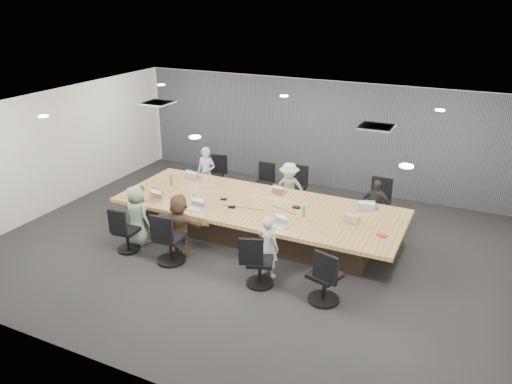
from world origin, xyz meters
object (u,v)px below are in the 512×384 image
at_px(laptop_5, 195,209).
at_px(mug_brown, 142,188).
at_px(stapler, 232,207).
at_px(person_4, 137,215).
at_px(chair_1, 263,188).
at_px(laptop_6, 280,227).
at_px(canvas_bag, 352,218).
at_px(laptop_4, 153,200).
at_px(chair_0, 214,179).
at_px(chair_2, 294,192).
at_px(chair_4, 127,234).
at_px(person_0, 206,173).
at_px(person_6, 268,247).
at_px(person_2, 289,189).
at_px(person_5, 180,225).
at_px(laptop_0, 194,177).
at_px(laptop_2, 280,192).
at_px(conference_table, 258,219).
at_px(bottle_clear, 196,187).
at_px(chair_7, 324,280).
at_px(bottle_green_right, 304,211).
at_px(chair_3, 378,206).
at_px(chair_6, 260,265).
at_px(laptop_3, 370,208).
at_px(snack_packet, 382,235).
at_px(bottle_green_left, 171,180).
at_px(person_3, 375,205).
at_px(chair_5, 170,241).

bearing_deg(laptop_5, mug_brown, 169.18).
bearing_deg(stapler, person_4, -172.75).
relative_size(chair_1, laptop_6, 2.65).
bearing_deg(canvas_bag, laptop_4, -168.85).
height_order(chair_0, laptop_6, chair_0).
relative_size(chair_2, laptop_6, 2.98).
xyz_separation_m(chair_4, mug_brown, (-0.56, 1.27, 0.43)).
height_order(person_0, person_6, person_0).
bearing_deg(person_2, person_5, -125.87).
distance_m(chair_4, person_6, 2.96).
height_order(laptop_0, laptop_2, same).
bearing_deg(conference_table, bottle_clear, 179.29).
height_order(chair_7, bottle_green_right, bottle_green_right).
height_order(chair_3, bottle_clear, bottle_clear).
bearing_deg(conference_table, chair_6, -63.67).
bearing_deg(mug_brown, laptop_3, 14.35).
distance_m(person_6, laptop_6, 0.57).
distance_m(chair_1, snack_packet, 3.93).
height_order(bottle_green_left, bottle_clear, bottle_green_left).
distance_m(chair_1, laptop_2, 1.28).
xyz_separation_m(chair_6, person_5, (-1.89, 0.35, 0.24)).
bearing_deg(bottle_green_left, laptop_5, -37.85).
xyz_separation_m(chair_6, person_0, (-2.90, 3.05, 0.27)).
distance_m(chair_3, person_5, 4.43).
relative_size(laptop_2, canvas_bag, 1.04).
height_order(person_4, person_5, person_5).
relative_size(chair_7, person_4, 0.66).
relative_size(person_0, laptop_6, 4.60).
xyz_separation_m(person_2, laptop_4, (-2.24, -2.15, 0.12)).
bearing_deg(person_3, laptop_0, -166.82).
xyz_separation_m(person_0, canvas_bag, (4.06, -1.34, 0.15)).
bearing_deg(bottle_green_right, stapler, -170.30).
distance_m(conference_table, chair_0, 2.67).
relative_size(person_4, bottle_green_left, 5.16).
bearing_deg(snack_packet, laptop_6, -166.25).
distance_m(bottle_clear, canvas_bag, 3.53).
bearing_deg(bottle_green_right, snack_packet, -6.75).
height_order(person_0, laptop_2, person_0).
relative_size(chair_0, person_2, 0.62).
bearing_deg(chair_2, person_2, 86.27).
height_order(conference_table, snack_packet, snack_packet).
bearing_deg(chair_2, chair_3, 176.27).
bearing_deg(person_2, bottle_green_right, -70.64).
xyz_separation_m(chair_2, person_4, (-2.24, -3.05, 0.21)).
relative_size(laptop_2, snack_packet, 1.69).
xyz_separation_m(chair_1, person_0, (-1.38, -0.35, 0.28)).
distance_m(conference_table, laptop_5, 1.37).
relative_size(chair_1, person_3, 0.65).
bearing_deg(laptop_6, chair_7, -23.43).
bearing_deg(chair_5, bottle_green_right, 32.19).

